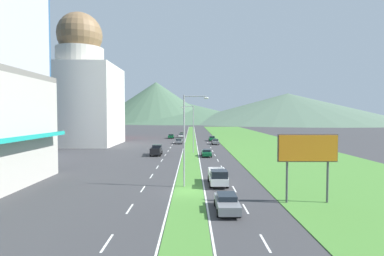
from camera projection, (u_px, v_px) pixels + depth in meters
ground_plane at (187, 192)px, 32.39m from camera, size 600.00×600.00×0.00m
grass_median at (189, 142)px, 92.33m from camera, size 3.20×240.00×0.06m
grass_verge_right at (257, 142)px, 92.43m from camera, size 24.00×240.00×0.06m
lane_dash_left_1 at (105, 243)px, 19.50m from camera, size 0.16×2.80×0.01m
lane_dash_left_2 at (128, 209)px, 26.62m from camera, size 0.16×2.80×0.01m
lane_dash_left_3 at (141, 189)px, 33.74m from camera, size 0.16×2.80×0.01m
lane_dash_left_4 at (150, 176)px, 40.85m from camera, size 0.16×2.80×0.01m
lane_dash_left_5 at (156, 167)px, 47.97m from camera, size 0.16×2.80×0.01m
lane_dash_left_6 at (160, 160)px, 55.09m from camera, size 0.16×2.80×0.01m
lane_dash_left_7 at (164, 155)px, 62.20m from camera, size 0.16×2.80×0.01m
lane_dash_left_8 at (167, 151)px, 69.32m from camera, size 0.16×2.80×0.01m
lane_dash_left_9 at (169, 148)px, 76.44m from camera, size 0.16×2.80×0.01m
lane_dash_left_10 at (171, 145)px, 83.55m from camera, size 0.16×2.80×0.01m
lane_dash_left_11 at (172, 143)px, 90.67m from camera, size 0.16×2.80×0.01m
lane_dash_right_1 at (264, 243)px, 19.55m from camera, size 0.16×2.80×0.01m
lane_dash_right_2 at (244, 209)px, 26.67m from camera, size 0.16×2.80×0.01m
lane_dash_right_3 at (233, 189)px, 33.78m from camera, size 0.16×2.80×0.01m
lane_dash_right_4 at (225, 176)px, 40.90m from camera, size 0.16×2.80×0.01m
lane_dash_right_5 at (220, 167)px, 48.02m from camera, size 0.16×2.80×0.01m
lane_dash_right_6 at (216, 160)px, 55.13m from camera, size 0.16×2.80×0.01m
lane_dash_right_7 at (213, 155)px, 62.25m from camera, size 0.16×2.80×0.01m
lane_dash_right_8 at (211, 151)px, 69.37m from camera, size 0.16×2.80×0.01m
lane_dash_right_9 at (209, 148)px, 76.48m from camera, size 0.16×2.80×0.01m
lane_dash_right_10 at (208, 145)px, 83.60m from camera, size 0.16×2.80×0.01m
lane_dash_right_11 at (206, 143)px, 90.72m from camera, size 0.16×2.80×0.01m
edge_line_median_left at (184, 142)px, 92.33m from camera, size 0.16×240.00×0.01m
edge_line_median_right at (195, 142)px, 92.34m from camera, size 0.16×240.00×0.01m
domed_building at (79, 91)px, 83.47m from camera, size 19.90×19.90×36.19m
midrise_colored at (91, 106)px, 108.71m from camera, size 14.53×14.53×23.07m
hill_far_left at (155, 102)px, 320.03m from camera, size 128.22×128.22×43.01m
hill_far_center at (183, 113)px, 331.08m from camera, size 179.04×179.04×21.73m
hill_far_right at (286, 108)px, 308.43m from camera, size 225.23×225.23×30.19m
street_lamp_near at (185, 135)px, 34.50m from camera, size 2.88×0.42×10.52m
street_lamp_mid at (191, 126)px, 65.43m from camera, size 2.85×0.28×10.23m
billboard_roadside at (306, 151)px, 28.19m from camera, size 5.62×0.28×6.48m
car_0 at (211, 138)px, 96.50m from camera, size 2.03×4.70×1.53m
car_1 at (180, 136)px, 109.85m from camera, size 1.92×4.62×1.57m
car_2 at (177, 141)px, 87.01m from camera, size 2.02×4.65×1.45m
car_3 at (181, 134)px, 119.91m from camera, size 1.97×4.42×1.43m
car_4 at (205, 153)px, 60.44m from camera, size 1.95×4.73×1.40m
car_5 at (214, 142)px, 85.04m from camera, size 1.93×4.50×1.51m
car_6 at (170, 136)px, 107.10m from camera, size 2.00×4.51×1.53m
car_7 at (225, 202)px, 25.93m from camera, size 1.98×4.74×1.47m
pickup_truck_0 at (155, 150)px, 62.32m from camera, size 2.18×5.40×2.00m
pickup_truck_1 at (217, 177)px, 35.51m from camera, size 2.18×5.40×2.00m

